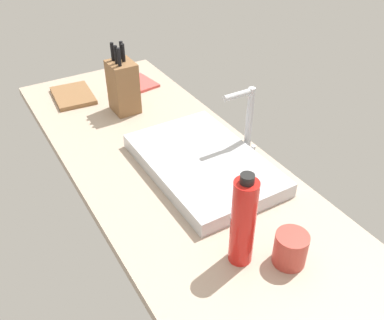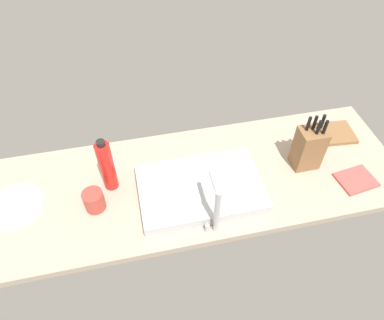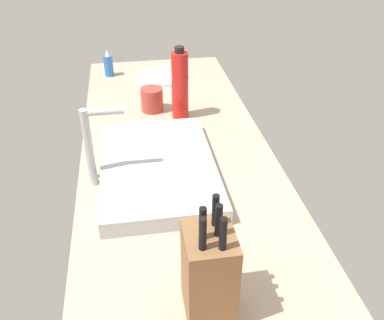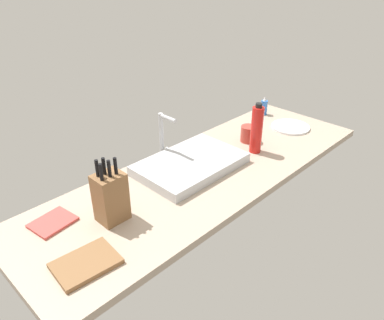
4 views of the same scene
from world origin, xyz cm
name	(u,v)px [view 2 (image 2 of 4)]	position (x,y,z in cm)	size (l,w,h in cm)	color
countertop_slab	(189,183)	(0.00, 0.00, 1.75)	(195.82, 63.52, 3.50)	tan
sink_basin	(200,189)	(-3.60, 7.42, 5.95)	(52.82, 34.26, 4.91)	#B7BABF
faucet	(216,207)	(-5.11, 25.56, 17.74)	(5.50, 12.02, 24.56)	#B7BABF
knife_block	(309,147)	(-54.52, 1.52, 14.30)	(11.56, 9.76, 27.80)	brown
cutting_board	(332,134)	(-76.44, -13.42, 4.40)	(21.62, 15.68, 1.80)	brown
water_bottle	(107,166)	(33.87, -4.72, 16.54)	(6.25, 6.25, 27.58)	red
dinner_plate	(15,205)	(74.49, -1.99, 4.10)	(23.19, 23.19, 1.20)	white
dish_towel	(356,180)	(-73.31, 16.18, 4.10)	(16.21, 12.98, 1.20)	#CC4C47
coffee_mug	(94,200)	(41.18, 5.52, 8.12)	(8.63, 8.63, 9.23)	#B23D33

